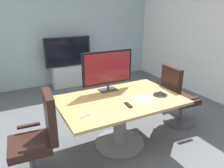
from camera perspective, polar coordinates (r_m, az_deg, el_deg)
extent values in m
plane|color=#515459|center=(3.50, 1.55, -15.49)|extent=(7.62, 7.62, 0.00)
cube|color=#9EB2B7|center=(6.01, -14.31, 12.83)|extent=(5.59, 0.10, 2.72)
cube|color=#B2894C|center=(3.15, 2.12, -4.27)|extent=(1.77, 1.14, 0.04)
cylinder|color=slate|center=(3.32, 2.04, -10.25)|extent=(0.20, 0.20, 0.72)
cylinder|color=slate|center=(3.51, 1.97, -15.13)|extent=(0.76, 0.76, 0.03)
cylinder|color=#4C4C51|center=(2.97, -20.49, -18.42)|extent=(0.07, 0.07, 0.36)
cube|color=black|center=(2.85, -21.03, -14.90)|extent=(0.51, 0.51, 0.10)
cube|color=black|center=(2.69, -16.13, -8.23)|extent=(0.12, 0.46, 0.60)
cube|color=black|center=(3.01, -21.25, -10.27)|extent=(0.28, 0.07, 0.03)
cube|color=black|center=(2.57, -20.53, -15.76)|extent=(0.28, 0.07, 0.03)
cylinder|color=#4C4C51|center=(4.23, 17.38, -9.27)|extent=(0.56, 0.56, 0.06)
cylinder|color=#4C4C51|center=(4.14, 17.67, -6.71)|extent=(0.07, 0.07, 0.36)
cube|color=black|center=(4.05, 17.99, -3.92)|extent=(0.52, 0.52, 0.10)
cube|color=black|center=(3.77, 15.36, -0.01)|extent=(0.13, 0.46, 0.60)
cube|color=black|center=(3.82, 20.42, -3.72)|extent=(0.28, 0.08, 0.03)
cube|color=black|center=(4.18, 15.70, -1.17)|extent=(0.28, 0.08, 0.03)
cube|color=#333338|center=(3.46, -1.05, -1.52)|extent=(0.28, 0.18, 0.02)
cylinder|color=#333338|center=(3.44, -1.06, -0.62)|extent=(0.04, 0.04, 0.10)
cube|color=black|center=(3.35, -1.18, 4.42)|extent=(0.84, 0.04, 0.52)
cube|color=maroon|center=(3.33, -1.03, 4.34)|extent=(0.77, 0.01, 0.47)
cube|color=#B7BABC|center=(5.93, -11.25, 2.22)|extent=(0.90, 0.36, 0.55)
cube|color=black|center=(5.75, -11.62, 8.40)|extent=(1.20, 0.06, 0.76)
cube|color=black|center=(5.72, -11.52, 8.34)|extent=(1.12, 0.01, 0.69)
cone|color=black|center=(3.34, 12.69, -2.32)|extent=(0.19, 0.19, 0.07)
cylinder|color=black|center=(3.35, 12.65, -2.81)|extent=(0.22, 0.22, 0.01)
cube|color=black|center=(2.94, 4.36, -5.55)|extent=(0.07, 0.17, 0.02)
cube|color=silver|center=(2.67, -7.10, -8.37)|extent=(0.13, 0.06, 0.02)
cube|color=white|center=(3.13, 8.16, -4.16)|extent=(0.25, 0.33, 0.01)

